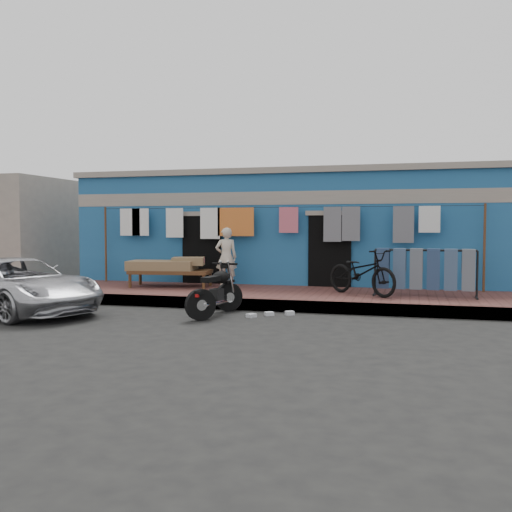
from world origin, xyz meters
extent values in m
plane|color=black|center=(0.00, 0.00, 0.00)|extent=(80.00, 80.00, 0.00)
cube|color=brown|center=(0.00, 3.00, 0.12)|extent=(28.00, 3.00, 0.25)
cube|color=gray|center=(0.00, 1.55, 0.12)|extent=(28.00, 0.10, 0.25)
cube|color=#20568B|center=(0.00, 7.00, 1.60)|extent=(12.00, 5.00, 3.20)
cube|color=#9E9384|center=(0.00, 4.56, 2.55)|extent=(12.00, 0.14, 0.35)
cube|color=#9E9384|center=(0.00, 7.00, 3.28)|extent=(12.20, 5.20, 0.16)
cube|color=black|center=(-2.20, 4.48, 1.05)|extent=(1.10, 0.10, 2.10)
cube|color=black|center=(1.30, 4.48, 1.05)|extent=(1.10, 0.10, 2.10)
cylinder|color=brown|center=(-5.00, 4.25, 1.30)|extent=(0.06, 0.06, 2.10)
cylinder|color=brown|center=(5.00, 4.25, 1.30)|extent=(0.06, 0.06, 2.10)
cylinder|color=black|center=(0.00, 4.25, 2.30)|extent=(10.00, 0.01, 0.01)
cube|color=silver|center=(-4.24, 4.25, 1.92)|extent=(0.60, 0.02, 0.75)
cube|color=silver|center=(-3.92, 4.25, 1.92)|extent=(0.50, 0.02, 0.75)
cube|color=silver|center=(-2.90, 4.25, 1.90)|extent=(0.50, 0.02, 0.80)
cube|color=silver|center=(-1.88, 4.25, 1.89)|extent=(0.55, 0.02, 0.83)
cube|color=#CC4C26|center=(-1.16, 4.25, 1.92)|extent=(1.00, 0.02, 0.75)
cube|color=#C4596B|center=(0.27, 4.25, 1.97)|extent=(0.50, 0.02, 0.66)
cube|color=slate|center=(1.40, 4.25, 1.86)|extent=(0.45, 0.02, 0.88)
cube|color=slate|center=(1.86, 4.25, 1.87)|extent=(0.45, 0.02, 0.86)
cube|color=slate|center=(3.14, 4.25, 1.85)|extent=(0.50, 0.02, 0.90)
cube|color=silver|center=(3.74, 4.25, 1.98)|extent=(0.50, 0.02, 0.64)
imported|color=#B9B9BE|center=(-4.61, -0.10, 0.60)|extent=(4.63, 3.30, 1.19)
imported|color=beige|center=(-1.26, 3.75, 1.01)|extent=(0.65, 0.56, 1.53)
imported|color=black|center=(2.25, 2.89, 0.88)|extent=(1.97, 1.74, 1.26)
cube|color=silver|center=(0.56, 0.96, 0.04)|extent=(0.22, 0.21, 0.08)
cube|color=silver|center=(0.94, 1.13, 0.04)|extent=(0.21, 0.20, 0.08)
cube|color=silver|center=(0.26, 0.67, 0.04)|extent=(0.22, 0.23, 0.07)
camera|label=1|loc=(3.27, -10.17, 1.81)|focal=40.00mm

